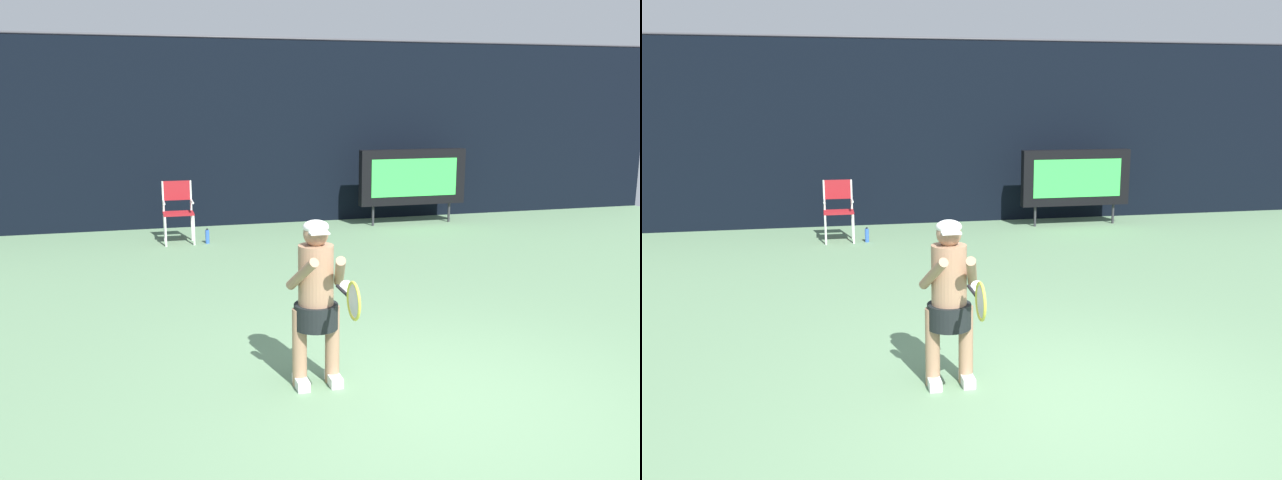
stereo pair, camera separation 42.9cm
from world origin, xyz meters
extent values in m
cube|color=#668D65|center=(0.00, 0.00, -0.01)|extent=(18.00, 22.00, 0.02)
cube|color=black|center=(0.00, 8.50, 1.80)|extent=(18.00, 0.12, 3.60)
cylinder|color=#38383D|center=(0.00, 8.50, 3.63)|extent=(18.00, 0.05, 0.05)
cube|color=black|center=(2.96, 7.64, 0.95)|extent=(2.20, 0.20, 1.10)
cube|color=#3DD153|center=(2.96, 7.53, 0.95)|extent=(1.80, 0.01, 0.75)
cylinder|color=#2D2D33|center=(2.14, 7.64, 0.20)|extent=(0.05, 0.05, 0.40)
cylinder|color=#2D2D33|center=(3.79, 7.64, 0.20)|extent=(0.05, 0.05, 0.40)
cylinder|color=white|center=(-1.94, 6.73, 0.26)|extent=(0.04, 0.04, 0.52)
cylinder|color=white|center=(-1.46, 6.73, 0.26)|extent=(0.04, 0.04, 0.52)
cylinder|color=white|center=(-1.94, 7.13, 0.26)|extent=(0.04, 0.04, 0.52)
cylinder|color=white|center=(-1.46, 7.13, 0.26)|extent=(0.04, 0.04, 0.52)
cube|color=maroon|center=(-1.70, 6.93, 0.54)|extent=(0.52, 0.44, 0.03)
cylinder|color=white|center=(-1.94, 7.13, 0.80)|extent=(0.04, 0.04, 0.56)
cylinder|color=white|center=(-1.46, 7.13, 0.80)|extent=(0.04, 0.04, 0.56)
cube|color=maroon|center=(-1.70, 7.13, 0.91)|extent=(0.48, 0.02, 0.34)
cylinder|color=white|center=(-1.94, 6.93, 0.74)|extent=(0.04, 0.44, 0.04)
cylinder|color=white|center=(-1.46, 6.93, 0.74)|extent=(0.04, 0.44, 0.04)
cylinder|color=blue|center=(-1.23, 6.81, 0.12)|extent=(0.07, 0.07, 0.24)
cylinder|color=black|center=(-1.23, 6.81, 0.25)|extent=(0.03, 0.03, 0.03)
cube|color=white|center=(-1.05, 0.53, 0.04)|extent=(0.11, 0.26, 0.09)
cube|color=white|center=(-0.75, 0.53, 0.04)|extent=(0.11, 0.26, 0.09)
cylinder|color=#A37A5B|center=(-1.05, 0.58, 0.35)|extent=(0.13, 0.13, 0.71)
cylinder|color=#A37A5B|center=(-0.75, 0.58, 0.35)|extent=(0.13, 0.13, 0.71)
cylinder|color=black|center=(-0.90, 0.58, 0.63)|extent=(0.39, 0.39, 0.22)
cylinder|color=#A37A5B|center=(-0.90, 0.58, 0.99)|extent=(0.31, 0.31, 0.56)
sphere|color=#A37A5B|center=(-0.90, 0.58, 1.37)|extent=(0.22, 0.22, 0.22)
ellipsoid|color=white|center=(-0.90, 0.58, 1.43)|extent=(0.22, 0.22, 0.12)
cube|color=white|center=(-0.90, 0.48, 1.40)|extent=(0.17, 0.12, 0.02)
cylinder|color=#A37A5B|center=(-1.07, 0.41, 1.06)|extent=(0.20, 0.48, 0.36)
cylinder|color=#A37A5B|center=(-0.74, 0.41, 1.06)|extent=(0.20, 0.48, 0.36)
cylinder|color=white|center=(-0.72, 0.29, 0.96)|extent=(0.13, 0.13, 0.12)
cylinder|color=black|center=(-0.78, 0.20, 0.96)|extent=(0.03, 0.28, 0.03)
torus|color=yellow|center=(-0.78, -0.11, 0.96)|extent=(0.02, 0.31, 0.31)
ellipsoid|color=silver|center=(-0.78, -0.11, 0.96)|extent=(0.01, 0.26, 0.26)
camera|label=1|loc=(-2.35, -4.91, 2.52)|focal=38.01mm
camera|label=2|loc=(-1.94, -5.01, 2.52)|focal=38.01mm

